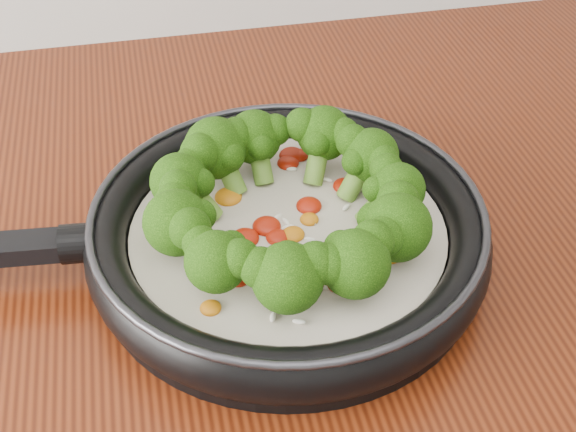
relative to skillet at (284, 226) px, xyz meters
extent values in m
cylinder|color=black|center=(0.00, 0.00, -0.03)|extent=(0.36, 0.36, 0.01)
torus|color=black|center=(0.00, 0.00, -0.01)|extent=(0.38, 0.38, 0.04)
torus|color=#2D2D33|center=(0.00, 0.00, 0.02)|extent=(0.37, 0.37, 0.01)
cylinder|color=black|center=(-0.17, 0.02, 0.00)|extent=(0.04, 0.04, 0.03)
cylinder|color=beige|center=(0.00, 0.00, -0.01)|extent=(0.30, 0.30, 0.02)
ellipsoid|color=#A11807|center=(0.04, 0.10, 0.00)|extent=(0.02, 0.02, 0.01)
ellipsoid|color=#A11807|center=(0.03, 0.02, 0.00)|extent=(0.03, 0.03, 0.01)
ellipsoid|color=#C76C0C|center=(0.04, -0.04, 0.00)|extent=(0.02, 0.02, 0.01)
ellipsoid|color=#A11807|center=(0.01, -0.07, 0.00)|extent=(0.03, 0.03, 0.01)
ellipsoid|color=#A11807|center=(0.02, 0.09, 0.00)|extent=(0.02, 0.02, 0.01)
ellipsoid|color=#C76C0C|center=(-0.04, 0.05, 0.00)|extent=(0.03, 0.03, 0.01)
ellipsoid|color=#A11807|center=(0.03, -0.08, 0.00)|extent=(0.03, 0.03, 0.01)
ellipsoid|color=#A11807|center=(-0.05, -0.05, 0.00)|extent=(0.03, 0.03, 0.01)
ellipsoid|color=#C76C0C|center=(0.08, -0.05, 0.00)|extent=(0.02, 0.02, 0.01)
ellipsoid|color=#A11807|center=(0.00, -0.07, 0.00)|extent=(0.02, 0.02, 0.01)
ellipsoid|color=#A11807|center=(-0.04, -0.01, 0.00)|extent=(0.03, 0.03, 0.01)
ellipsoid|color=#C76C0C|center=(0.02, 0.01, 0.00)|extent=(0.02, 0.02, 0.01)
ellipsoid|color=#A11807|center=(0.07, 0.05, 0.00)|extent=(0.03, 0.03, 0.01)
ellipsoid|color=#A11807|center=(0.03, 0.10, 0.00)|extent=(0.03, 0.03, 0.01)
ellipsoid|color=#C76C0C|center=(0.01, -0.01, 0.00)|extent=(0.03, 0.03, 0.01)
ellipsoid|color=#A11807|center=(-0.01, 0.00, 0.00)|extent=(0.04, 0.04, 0.01)
ellipsoid|color=#A11807|center=(-0.01, -0.01, 0.00)|extent=(0.03, 0.03, 0.01)
ellipsoid|color=#C76C0C|center=(-0.08, -0.08, 0.00)|extent=(0.02, 0.02, 0.01)
ellipsoid|color=white|center=(0.05, 0.06, 0.00)|extent=(0.01, 0.01, 0.00)
ellipsoid|color=white|center=(0.06, 0.01, 0.00)|extent=(0.01, 0.01, 0.00)
ellipsoid|color=white|center=(0.02, 0.08, 0.00)|extent=(0.01, 0.01, 0.00)
ellipsoid|color=white|center=(0.07, -0.01, 0.00)|extent=(0.01, 0.01, 0.00)
ellipsoid|color=white|center=(0.00, 0.00, 0.00)|extent=(0.01, 0.01, 0.00)
ellipsoid|color=white|center=(0.02, -0.02, 0.00)|extent=(0.01, 0.01, 0.00)
ellipsoid|color=white|center=(0.03, -0.07, 0.00)|extent=(0.01, 0.01, 0.00)
ellipsoid|color=white|center=(0.01, -0.04, 0.00)|extent=(0.01, 0.01, 0.00)
ellipsoid|color=white|center=(-0.04, 0.07, 0.00)|extent=(0.01, 0.01, 0.00)
ellipsoid|color=white|center=(0.03, 0.00, 0.00)|extent=(0.01, 0.01, 0.00)
ellipsoid|color=white|center=(0.02, -0.08, 0.00)|extent=(0.01, 0.01, 0.00)
ellipsoid|color=white|center=(-0.01, -0.11, 0.00)|extent=(0.01, 0.01, 0.00)
ellipsoid|color=white|center=(-0.02, 0.00, 0.00)|extent=(0.01, 0.01, 0.00)
ellipsoid|color=white|center=(0.00, 0.01, 0.00)|extent=(0.01, 0.01, 0.00)
ellipsoid|color=white|center=(0.00, 0.02, 0.00)|extent=(0.01, 0.01, 0.00)
ellipsoid|color=white|center=(-0.06, -0.05, 0.00)|extent=(0.00, 0.01, 0.00)
ellipsoid|color=white|center=(-0.03, -0.10, 0.00)|extent=(0.01, 0.01, 0.00)
ellipsoid|color=white|center=(0.00, 0.00, 0.00)|extent=(0.01, 0.01, 0.00)
ellipsoid|color=white|center=(-0.01, 0.00, 0.00)|extent=(0.01, 0.01, 0.00)
cylinder|color=olive|center=(0.08, -0.01, 0.01)|extent=(0.04, 0.02, 0.04)
sphere|color=black|center=(0.10, -0.01, 0.03)|extent=(0.05, 0.05, 0.05)
sphere|color=black|center=(0.09, 0.01, 0.04)|extent=(0.03, 0.03, 0.03)
sphere|color=black|center=(0.09, -0.03, 0.04)|extent=(0.03, 0.03, 0.03)
sphere|color=black|center=(0.08, -0.01, 0.03)|extent=(0.03, 0.03, 0.02)
cylinder|color=olive|center=(0.07, 0.03, 0.01)|extent=(0.04, 0.03, 0.04)
sphere|color=black|center=(0.09, 0.04, 0.03)|extent=(0.05, 0.05, 0.05)
sphere|color=black|center=(0.08, 0.06, 0.04)|extent=(0.03, 0.03, 0.03)
sphere|color=black|center=(0.09, 0.02, 0.04)|extent=(0.03, 0.03, 0.03)
sphere|color=black|center=(0.07, 0.03, 0.03)|extent=(0.03, 0.03, 0.03)
cylinder|color=olive|center=(0.04, 0.07, 0.01)|extent=(0.04, 0.04, 0.04)
sphere|color=black|center=(0.06, 0.08, 0.03)|extent=(0.06, 0.06, 0.05)
sphere|color=black|center=(0.04, 0.09, 0.04)|extent=(0.04, 0.04, 0.03)
sphere|color=black|center=(0.07, 0.07, 0.04)|extent=(0.03, 0.03, 0.03)
sphere|color=black|center=(0.05, 0.07, 0.04)|extent=(0.03, 0.03, 0.03)
cylinder|color=olive|center=(-0.01, 0.08, 0.01)|extent=(0.02, 0.04, 0.04)
sphere|color=black|center=(-0.01, 0.09, 0.03)|extent=(0.06, 0.06, 0.05)
sphere|color=black|center=(-0.03, 0.09, 0.04)|extent=(0.03, 0.03, 0.03)
sphere|color=black|center=(0.01, 0.09, 0.04)|extent=(0.03, 0.03, 0.03)
sphere|color=black|center=(-0.01, 0.08, 0.03)|extent=(0.03, 0.03, 0.03)
cylinder|color=olive|center=(-0.04, 0.07, 0.01)|extent=(0.03, 0.04, 0.04)
sphere|color=black|center=(-0.05, 0.08, 0.03)|extent=(0.06, 0.06, 0.06)
sphere|color=black|center=(-0.06, 0.07, 0.04)|extent=(0.04, 0.04, 0.04)
sphere|color=black|center=(-0.03, 0.09, 0.04)|extent=(0.04, 0.04, 0.03)
sphere|color=black|center=(-0.04, 0.07, 0.03)|extent=(0.03, 0.03, 0.03)
cylinder|color=olive|center=(-0.07, 0.03, 0.01)|extent=(0.04, 0.03, 0.04)
sphere|color=black|center=(-0.08, 0.04, 0.03)|extent=(0.06, 0.06, 0.05)
sphere|color=black|center=(-0.09, 0.02, 0.04)|extent=(0.03, 0.03, 0.03)
sphere|color=black|center=(-0.07, 0.06, 0.04)|extent=(0.03, 0.03, 0.03)
sphere|color=black|center=(-0.07, 0.03, 0.03)|extent=(0.03, 0.03, 0.03)
cylinder|color=olive|center=(-0.07, -0.01, 0.01)|extent=(0.04, 0.02, 0.04)
sphere|color=black|center=(-0.09, -0.01, 0.03)|extent=(0.06, 0.06, 0.06)
sphere|color=black|center=(-0.08, -0.03, 0.04)|extent=(0.04, 0.04, 0.03)
sphere|color=black|center=(-0.09, 0.01, 0.04)|extent=(0.04, 0.04, 0.03)
sphere|color=black|center=(-0.07, -0.01, 0.03)|extent=(0.03, 0.03, 0.03)
cylinder|color=olive|center=(-0.05, -0.05, 0.01)|extent=(0.04, 0.04, 0.04)
sphere|color=black|center=(-0.07, -0.07, 0.03)|extent=(0.05, 0.05, 0.05)
sphere|color=black|center=(-0.05, -0.07, 0.04)|extent=(0.03, 0.03, 0.03)
sphere|color=black|center=(-0.08, -0.05, 0.04)|extent=(0.03, 0.03, 0.03)
sphere|color=black|center=(-0.05, -0.05, 0.03)|extent=(0.03, 0.03, 0.02)
cylinder|color=olive|center=(-0.01, -0.08, 0.01)|extent=(0.03, 0.04, 0.04)
sphere|color=black|center=(-0.02, -0.09, 0.03)|extent=(0.06, 0.06, 0.06)
sphere|color=black|center=(0.00, -0.09, 0.04)|extent=(0.04, 0.04, 0.03)
sphere|color=black|center=(-0.04, -0.08, 0.04)|extent=(0.04, 0.04, 0.03)
sphere|color=black|center=(-0.01, -0.07, 0.03)|extent=(0.03, 0.03, 0.03)
cylinder|color=olive|center=(0.03, -0.07, 0.01)|extent=(0.03, 0.04, 0.04)
sphere|color=black|center=(0.04, -0.09, 0.03)|extent=(0.06, 0.06, 0.05)
sphere|color=black|center=(0.05, -0.08, 0.04)|extent=(0.04, 0.04, 0.03)
sphere|color=black|center=(0.02, -0.09, 0.04)|extent=(0.03, 0.03, 0.03)
sphere|color=black|center=(0.03, -0.07, 0.03)|extent=(0.03, 0.03, 0.03)
cylinder|color=olive|center=(0.07, -0.04, 0.01)|extent=(0.04, 0.04, 0.04)
sphere|color=black|center=(0.08, -0.06, 0.03)|extent=(0.06, 0.06, 0.06)
sphere|color=black|center=(0.09, -0.03, 0.04)|extent=(0.04, 0.04, 0.04)
sphere|color=black|center=(0.06, -0.07, 0.04)|extent=(0.04, 0.04, 0.03)
sphere|color=black|center=(0.07, -0.04, 0.03)|extent=(0.03, 0.03, 0.03)
camera|label=1|loc=(-0.10, -0.48, 0.43)|focal=47.01mm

